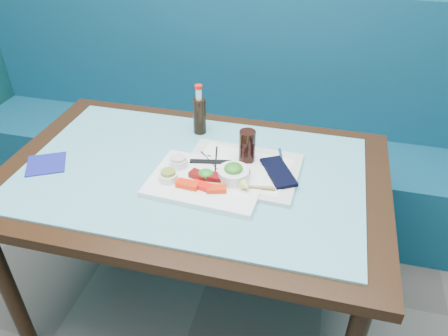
% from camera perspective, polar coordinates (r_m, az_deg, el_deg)
% --- Properties ---
extents(booth_bench, '(3.00, 0.56, 1.17)m').
position_cam_1_polar(booth_bench, '(2.47, 2.06, 3.31)').
color(booth_bench, navy).
rests_on(booth_bench, ground).
extents(dining_table, '(1.40, 0.90, 0.75)m').
position_cam_1_polar(dining_table, '(1.64, -4.14, -2.98)').
color(dining_table, black).
rests_on(dining_table, ground).
extents(glass_top, '(1.22, 0.76, 0.01)m').
position_cam_1_polar(glass_top, '(1.58, -4.27, -0.49)').
color(glass_top, '#5FAEBF').
rests_on(glass_top, dining_table).
extents(sashimi_plate, '(0.40, 0.30, 0.02)m').
position_cam_1_polar(sashimi_plate, '(1.51, -2.29, -1.79)').
color(sashimi_plate, white).
rests_on(sashimi_plate, glass_top).
extents(salmon_left, '(0.08, 0.04, 0.02)m').
position_cam_1_polar(salmon_left, '(1.47, -4.78, -2.15)').
color(salmon_left, '#FF2C0A').
rests_on(salmon_left, sashimi_plate).
extents(salmon_mid, '(0.07, 0.05, 0.02)m').
position_cam_1_polar(salmon_mid, '(1.46, -2.85, -2.37)').
color(salmon_mid, '#FF120A').
rests_on(salmon_mid, sashimi_plate).
extents(salmon_right, '(0.07, 0.05, 0.02)m').
position_cam_1_polar(salmon_right, '(1.45, -1.01, -2.79)').
color(salmon_right, red).
rests_on(salmon_right, sashimi_plate).
extents(tuna_left, '(0.07, 0.05, 0.02)m').
position_cam_1_polar(tuna_left, '(1.51, -3.35, -0.91)').
color(tuna_left, '#700A08').
rests_on(tuna_left, sashimi_plate).
extents(tuna_right, '(0.07, 0.04, 0.02)m').
position_cam_1_polar(tuna_right, '(1.50, -1.34, -1.20)').
color(tuna_right, maroon).
rests_on(tuna_right, sashimi_plate).
extents(seaweed_garnish, '(0.07, 0.06, 0.03)m').
position_cam_1_polar(seaweed_garnish, '(1.50, -2.39, -0.78)').
color(seaweed_garnish, '#208D22').
rests_on(seaweed_garnish, sashimi_plate).
extents(ramekin_wasabi, '(0.08, 0.08, 0.03)m').
position_cam_1_polar(ramekin_wasabi, '(1.50, -7.27, -1.14)').
color(ramekin_wasabi, white).
rests_on(ramekin_wasabi, sashimi_plate).
extents(wasabi_fill, '(0.07, 0.07, 0.01)m').
position_cam_1_polar(wasabi_fill, '(1.49, -7.32, -0.55)').
color(wasabi_fill, olive).
rests_on(wasabi_fill, ramekin_wasabi).
extents(ramekin_ginger, '(0.07, 0.07, 0.03)m').
position_cam_1_polar(ramekin_ginger, '(1.57, -5.96, 0.70)').
color(ramekin_ginger, silver).
rests_on(ramekin_ginger, sashimi_plate).
extents(ginger_fill, '(0.06, 0.06, 0.01)m').
position_cam_1_polar(ginger_fill, '(1.56, -6.00, 1.27)').
color(ginger_fill, beige).
rests_on(ginger_fill, ramekin_ginger).
extents(soy_dish, '(0.08, 0.08, 0.01)m').
position_cam_1_polar(soy_dish, '(1.52, 2.03, -0.76)').
color(soy_dish, silver).
rests_on(soy_dish, sashimi_plate).
extents(soy_fill, '(0.10, 0.10, 0.01)m').
position_cam_1_polar(soy_fill, '(1.51, 2.04, -0.42)').
color(soy_fill, black).
rests_on(soy_fill, soy_dish).
extents(lemon_wedge, '(0.05, 0.05, 0.04)m').
position_cam_1_polar(lemon_wedge, '(1.44, 2.90, -2.40)').
color(lemon_wedge, '#F5F074').
rests_on(lemon_wedge, sashimi_plate).
extents(chopstick_sleeve, '(0.15, 0.05, 0.00)m').
position_cam_1_polar(chopstick_sleeve, '(1.59, -1.77, 0.84)').
color(chopstick_sleeve, black).
rests_on(chopstick_sleeve, sashimi_plate).
extents(wooden_chopstick_a, '(0.26, 0.04, 0.01)m').
position_cam_1_polar(wooden_chopstick_a, '(1.47, 1.67, -2.32)').
color(wooden_chopstick_a, '#9C7449').
rests_on(wooden_chopstick_a, sashimi_plate).
extents(wooden_chopstick_b, '(0.22, 0.05, 0.01)m').
position_cam_1_polar(wooden_chopstick_b, '(1.47, 2.05, -2.39)').
color(wooden_chopstick_b, tan).
rests_on(wooden_chopstick_b, sashimi_plate).
extents(serving_tray, '(0.42, 0.33, 0.02)m').
position_cam_1_polar(serving_tray, '(1.57, 2.20, -0.26)').
color(serving_tray, silver).
rests_on(serving_tray, glass_top).
extents(paper_placemat, '(0.36, 0.28, 0.00)m').
position_cam_1_polar(paper_placemat, '(1.56, 2.21, 0.00)').
color(paper_placemat, white).
rests_on(paper_placemat, serving_tray).
extents(seaweed_bowl, '(0.13, 0.13, 0.04)m').
position_cam_1_polar(seaweed_bowl, '(1.49, 1.23, -0.89)').
color(seaweed_bowl, white).
rests_on(seaweed_bowl, serving_tray).
extents(seaweed_salad, '(0.08, 0.08, 0.03)m').
position_cam_1_polar(seaweed_salad, '(1.48, 1.25, -0.07)').
color(seaweed_salad, '#2A811D').
rests_on(seaweed_salad, seaweed_bowl).
extents(cola_glass, '(0.08, 0.08, 0.12)m').
position_cam_1_polar(cola_glass, '(1.57, 3.04, 2.86)').
color(cola_glass, black).
rests_on(cola_glass, serving_tray).
extents(navy_pouch, '(0.15, 0.19, 0.01)m').
position_cam_1_polar(navy_pouch, '(1.54, 7.11, -0.52)').
color(navy_pouch, black).
rests_on(navy_pouch, serving_tray).
extents(fork, '(0.03, 0.09, 0.01)m').
position_cam_1_polar(fork, '(1.63, 7.44, 1.55)').
color(fork, white).
rests_on(fork, serving_tray).
extents(black_chopstick_a, '(0.14, 0.16, 0.01)m').
position_cam_1_polar(black_chopstick_a, '(1.58, -1.39, 0.36)').
color(black_chopstick_a, black).
rests_on(black_chopstick_a, serving_tray).
extents(black_chopstick_b, '(0.06, 0.25, 0.01)m').
position_cam_1_polar(black_chopstick_b, '(1.57, -1.11, 0.34)').
color(black_chopstick_b, black).
rests_on(black_chopstick_b, serving_tray).
extents(tray_sleeve, '(0.11, 0.12, 0.00)m').
position_cam_1_polar(tray_sleeve, '(1.57, -1.25, 0.31)').
color(tray_sleeve, black).
rests_on(tray_sleeve, serving_tray).
extents(cola_bottle_body, '(0.06, 0.06, 0.15)m').
position_cam_1_polar(cola_bottle_body, '(1.78, -3.22, 6.78)').
color(cola_bottle_body, black).
rests_on(cola_bottle_body, glass_top).
extents(cola_bottle_neck, '(0.03, 0.03, 0.05)m').
position_cam_1_polar(cola_bottle_neck, '(1.73, -3.32, 9.63)').
color(cola_bottle_neck, silver).
rests_on(cola_bottle_neck, cola_bottle_body).
extents(cola_bottle_cap, '(0.04, 0.04, 0.01)m').
position_cam_1_polar(cola_bottle_cap, '(1.72, -3.36, 10.54)').
color(cola_bottle_cap, red).
rests_on(cola_bottle_cap, cola_bottle_neck).
extents(blue_napkin, '(0.18, 0.18, 0.01)m').
position_cam_1_polar(blue_napkin, '(1.74, -22.22, 0.48)').
color(blue_napkin, navy).
rests_on(blue_napkin, glass_top).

